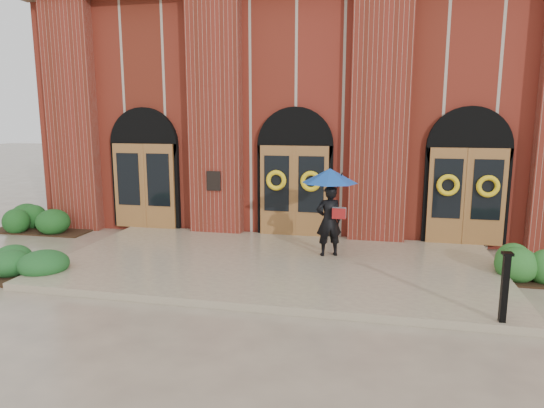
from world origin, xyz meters
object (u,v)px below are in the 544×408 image
(hedge_wall_left, at_px, (42,219))
(hedge_wall_right, at_px, (515,263))
(man_with_umbrella, at_px, (330,195))
(metal_post, at_px, (505,286))

(hedge_wall_left, relative_size, hedge_wall_right, 1.01)
(hedge_wall_left, bearing_deg, hedge_wall_right, -7.53)
(man_with_umbrella, bearing_deg, metal_post, 113.91)
(hedge_wall_left, distance_m, hedge_wall_right, 12.98)
(hedge_wall_left, xyz_separation_m, hedge_wall_right, (12.86, -1.70, -0.00))
(metal_post, bearing_deg, hedge_wall_left, 159.18)
(metal_post, xyz_separation_m, hedge_wall_left, (-11.96, 4.55, -0.41))
(hedge_wall_left, height_order, hedge_wall_right, hedge_wall_left)
(man_with_umbrella, height_order, hedge_wall_right, man_with_umbrella)
(hedge_wall_right, bearing_deg, hedge_wall_left, 172.47)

